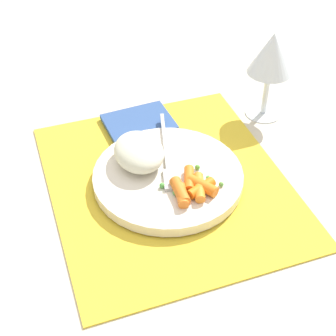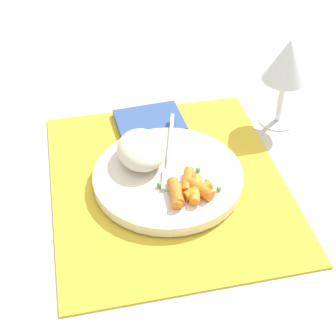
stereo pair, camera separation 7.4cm
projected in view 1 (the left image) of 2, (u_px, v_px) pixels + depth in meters
name	position (u px, v px, depth m)	size (l,w,h in m)	color
ground_plane	(168.00, 184.00, 0.81)	(2.40, 2.40, 0.00)	beige
placemat	(168.00, 182.00, 0.81)	(0.42, 0.36, 0.01)	gold
plate	(168.00, 177.00, 0.80)	(0.24, 0.24, 0.02)	silver
rice_mound	(139.00, 152.00, 0.80)	(0.10, 0.08, 0.04)	beige
carrot_portion	(193.00, 188.00, 0.76)	(0.08, 0.07, 0.02)	orange
pea_scatter	(196.00, 186.00, 0.76)	(0.08, 0.09, 0.01)	#57B536
fork	(166.00, 157.00, 0.82)	(0.19, 0.06, 0.01)	silver
wine_glass	(271.00, 56.00, 0.87)	(0.08, 0.08, 0.16)	silver
napkin	(138.00, 123.00, 0.91)	(0.09, 0.12, 0.01)	#33518C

